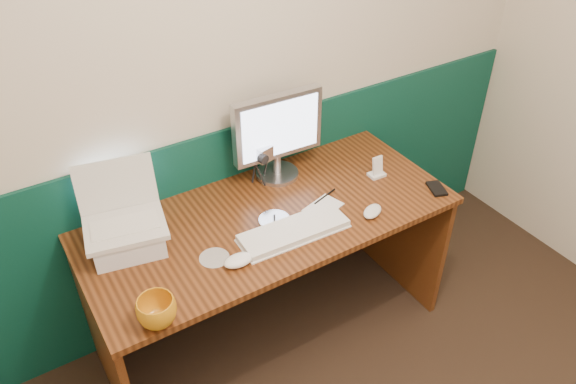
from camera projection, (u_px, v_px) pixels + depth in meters
back_wall at (218, 77)px, 2.34m from camera, size 3.50×0.04×2.50m
wainscot at (231, 218)px, 2.78m from camera, size 3.48×0.02×1.00m
desk at (271, 278)px, 2.62m from camera, size 1.60×0.70×0.75m
laptop_riser at (128, 239)px, 2.21m from camera, size 0.31×0.27×0.09m
laptop at (120, 204)px, 2.10m from camera, size 0.35×0.29×0.26m
monitor at (277, 136)px, 2.51m from camera, size 0.43×0.14×0.42m
keyboard at (294, 231)px, 2.29m from camera, size 0.46×0.17×0.03m
mouse_right at (372, 211)px, 2.39m from camera, size 0.13×0.10×0.04m
mouse_left at (239, 260)px, 2.14m from camera, size 0.12×0.08×0.04m
mug at (157, 311)px, 1.89m from camera, size 0.18×0.18×0.11m
camcorder at (260, 164)px, 2.54m from camera, size 0.12×0.15×0.20m
cd_spindle at (274, 222)px, 2.34m from camera, size 0.13×0.13×0.03m
cd_loose_a at (214, 258)px, 2.18m from camera, size 0.12×0.12×0.00m
pen at (325, 196)px, 2.50m from camera, size 0.14×0.05×0.01m
papers at (323, 207)px, 2.44m from camera, size 0.19×0.15×0.00m
dock at (377, 175)px, 2.63m from camera, size 0.08×0.06×0.01m
music_player at (378, 165)px, 2.60m from camera, size 0.05×0.03×0.09m
pda at (437, 188)px, 2.54m from camera, size 0.10×0.12×0.01m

